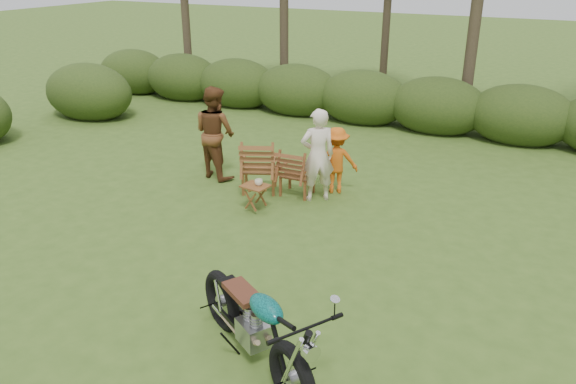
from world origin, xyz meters
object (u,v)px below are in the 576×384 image
at_px(lawn_chair_left, 260,191).
at_px(adult_a, 317,199).
at_px(motorcycle, 254,359).
at_px(adult_b, 217,176).
at_px(child, 335,192).
at_px(lawn_chair_right, 297,194).
at_px(side_table, 256,198).
at_px(cup, 259,182).

xyz_separation_m(lawn_chair_left, adult_a, (1.15, 0.13, 0.00)).
bearing_deg(motorcycle, adult_b, 158.74).
relative_size(motorcycle, child, 1.75).
bearing_deg(adult_a, lawn_chair_right, -44.30).
height_order(motorcycle, lawn_chair_right, motorcycle).
relative_size(side_table, child, 0.38).
height_order(lawn_chair_left, cup, cup).
relative_size(motorcycle, lawn_chair_left, 2.13).
bearing_deg(child, side_table, 31.92).
distance_m(lawn_chair_right, side_table, 1.07).
height_order(side_table, adult_a, adult_a).
bearing_deg(child, cup, 32.75).
relative_size(lawn_chair_right, side_table, 1.90).
xyz_separation_m(adult_b, child, (2.48, 0.34, 0.00)).
height_order(motorcycle, cup, motorcycle).
xyz_separation_m(lawn_chair_left, cup, (0.44, -0.79, 0.54)).
relative_size(lawn_chair_right, cup, 6.68).
xyz_separation_m(motorcycle, side_table, (-1.98, 3.47, 0.24)).
relative_size(lawn_chair_right, lawn_chair_left, 0.87).
distance_m(cup, adult_b, 2.01).
xyz_separation_m(motorcycle, lawn_chair_left, (-2.37, 4.29, 0.00)).
bearing_deg(adult_a, motorcycle, 66.52).
bearing_deg(lawn_chair_left, side_table, 91.58).
bearing_deg(cup, lawn_chair_right, 73.51).
height_order(lawn_chair_right, adult_a, adult_a).
height_order(side_table, cup, cup).
height_order(cup, adult_a, adult_a).
xyz_separation_m(lawn_chair_left, adult_b, (-1.17, 0.29, 0.00)).
bearing_deg(motorcycle, child, 133.16).
xyz_separation_m(lawn_chair_left, side_table, (0.39, -0.82, 0.24)).
xyz_separation_m(lawn_chair_right, cup, (-0.28, -0.96, 0.54)).
bearing_deg(adult_b, lawn_chair_right, -167.38).
relative_size(side_table, adult_a, 0.28).
distance_m(lawn_chair_left, child, 1.46).
height_order(motorcycle, side_table, motorcycle).
distance_m(side_table, child, 1.73).
distance_m(cup, adult_a, 1.28).
bearing_deg(cup, motorcycle, -61.20).
relative_size(lawn_chair_left, side_table, 2.18).
height_order(cup, adult_b, adult_b).
distance_m(cup, child, 1.74).
distance_m(lawn_chair_left, adult_b, 1.20).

